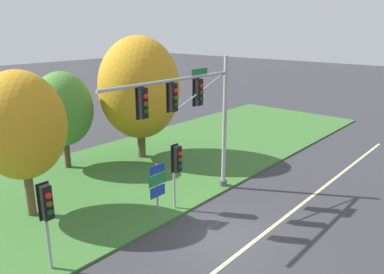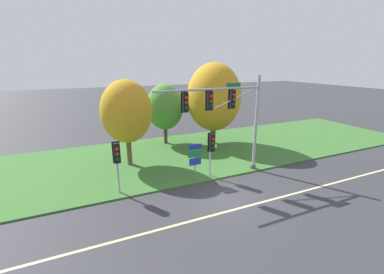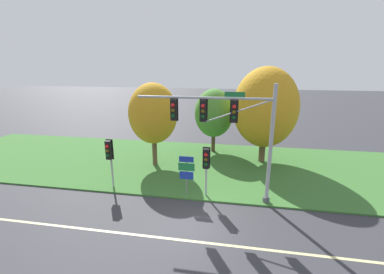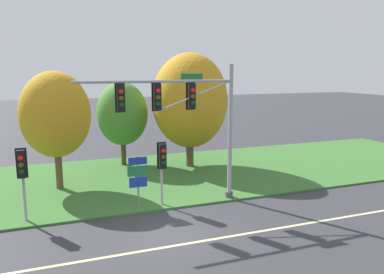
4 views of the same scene
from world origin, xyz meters
TOP-DOWN VIEW (x-y plane):
  - ground_plane at (0.00, 0.00)m, footprint 160.00×160.00m
  - lane_stripe at (0.00, -1.20)m, footprint 36.00×0.16m
  - grass_verge at (0.00, 8.25)m, footprint 48.00×11.50m
  - traffic_signal_mast at (1.64, 2.94)m, footprint 7.86×0.49m
  - pedestrian_signal_near_kerb at (-5.81, 3.08)m, footprint 0.46×0.55m
  - pedestrian_signal_further_along at (0.44, 2.96)m, footprint 0.46×0.55m
  - route_sign_post at (-0.77, 3.00)m, footprint 1.01×0.08m
  - tree_nearest_road at (-4.30, 7.61)m, footprint 3.80×3.80m
  - tree_left_of_mast at (0.07, 11.77)m, footprint 3.52×3.52m
  - tree_behind_signpost at (4.36, 9.83)m, footprint 5.15×5.15m

SIDE VIEW (x-z plane):
  - ground_plane at x=0.00m, z-range 0.00..0.00m
  - lane_stripe at x=0.00m, z-range 0.00..0.01m
  - grass_verge at x=0.00m, z-range 0.00..0.10m
  - route_sign_post at x=-0.77m, z-range 0.45..3.04m
  - pedestrian_signal_further_along at x=0.44m, z-range 0.82..3.99m
  - pedestrian_signal_near_kerb at x=-5.81m, z-range 0.87..4.18m
  - tree_left_of_mast at x=0.07m, z-range 0.80..6.63m
  - tree_nearest_road at x=-4.30m, z-range 1.00..7.59m
  - tree_behind_signpost at x=4.36m, z-range 0.76..8.55m
  - traffic_signal_mast at x=1.64m, z-range 1.30..8.22m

